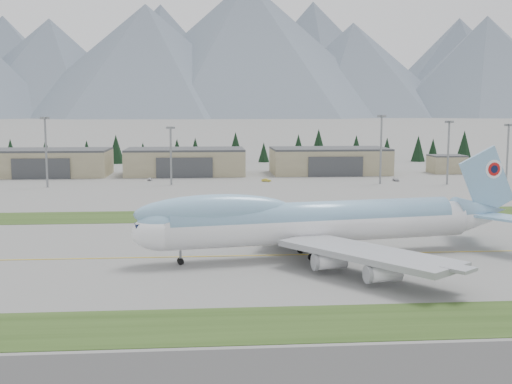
{
  "coord_description": "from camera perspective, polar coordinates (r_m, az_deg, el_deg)",
  "views": [
    {
      "loc": [
        -7.12,
        -114.64,
        26.56
      ],
      "look_at": [
        4.45,
        29.28,
        8.0
      ],
      "focal_mm": 45.0,
      "sensor_mm": 36.0,
      "label": 1
    }
  ],
  "objects": [
    {
      "name": "mountain_ridge_rear",
      "position": [
        3031.66,
        -0.25,
        11.56
      ],
      "size": [
        4447.11,
        1045.01,
        522.5
      ],
      "color": "#495261",
      "rests_on": "ground"
    },
    {
      "name": "service_vehicle_c",
      "position": [
        246.25,
        12.32,
        0.96
      ],
      "size": [
        1.71,
        4.17,
        1.2
      ],
      "primitive_type": "imported",
      "rotation": [
        0.0,
        0.0,
        -0.01
      ],
      "color": "#B4B3B8",
      "rests_on": "ground"
    },
    {
      "name": "floodlight_masts",
      "position": [
        224.87,
        0.24,
        4.57
      ],
      "size": [
        192.92,
        9.62,
        24.7
      ],
      "color": "gray",
      "rests_on": "ground"
    },
    {
      "name": "service_vehicle_a",
      "position": [
        244.87,
        -9.41,
        1.0
      ],
      "size": [
        1.69,
        3.43,
        1.13
      ],
      "primitive_type": "imported",
      "rotation": [
        0.0,
        0.0,
        -0.11
      ],
      "color": "silver",
      "rests_on": "ground"
    },
    {
      "name": "control_shed",
      "position": [
        282.72,
        16.61,
        2.4
      ],
      "size": [
        14.0,
        12.0,
        7.6
      ],
      "color": "gray",
      "rests_on": "ground"
    },
    {
      "name": "conifer_belt",
      "position": [
        327.0,
        -2.12,
        3.88
      ],
      "size": [
        267.81,
        15.54,
        16.81
      ],
      "color": "black",
      "rests_on": "ground"
    },
    {
      "name": "hangar_left",
      "position": [
        272.73,
        -17.93,
        2.52
      ],
      "size": [
        48.0,
        26.6,
        10.8
      ],
      "color": "gray",
      "rests_on": "ground"
    },
    {
      "name": "service_vehicle_b",
      "position": [
        238.23,
        0.92,
        0.92
      ],
      "size": [
        3.71,
        2.83,
        1.17
      ],
      "primitive_type": "imported",
      "rotation": [
        0.0,
        0.0,
        1.06
      ],
      "color": "gold",
      "rests_on": "ground"
    },
    {
      "name": "taxiway_line_main",
      "position": [
        117.89,
        -1.02,
        -5.7
      ],
      "size": [
        400.0,
        0.4,
        0.02
      ],
      "primitive_type": "cube",
      "color": "gold",
      "rests_on": "ground"
    },
    {
      "name": "hangar_center",
      "position": [
        265.5,
        -6.29,
        2.71
      ],
      "size": [
        48.0,
        26.6,
        10.8
      ],
      "color": "gray",
      "rests_on": "ground"
    },
    {
      "name": "mountain_ridge_front",
      "position": [
        2337.58,
        -3.98,
        12.0
      ],
      "size": [
        4187.87,
        1229.58,
        489.01
      ],
      "color": "#495261",
      "rests_on": "ground"
    },
    {
      "name": "boeing_747_freighter",
      "position": [
        116.73,
        5.26,
        -2.6
      ],
      "size": [
        75.26,
        63.73,
        19.73
      ],
      "rotation": [
        0.0,
        0.0,
        0.17
      ],
      "color": "white",
      "rests_on": "ground"
    },
    {
      "name": "grass_strip_near",
      "position": [
        81.43,
        0.69,
        -11.71
      ],
      "size": [
        400.0,
        14.0,
        0.08
      ],
      "primitive_type": "cube",
      "color": "#294117",
      "rests_on": "ground"
    },
    {
      "name": "hangar_right",
      "position": [
        270.46,
        6.54,
        2.79
      ],
      "size": [
        48.0,
        26.6,
        10.8
      ],
      "color": "gray",
      "rests_on": "ground"
    },
    {
      "name": "ground",
      "position": [
        117.89,
        -1.02,
        -5.7
      ],
      "size": [
        7000.0,
        7000.0,
        0.0
      ],
      "primitive_type": "plane",
      "color": "slate",
      "rests_on": "ground"
    },
    {
      "name": "grass_strip_far",
      "position": [
        161.99,
        -2.02,
        -2.12
      ],
      "size": [
        400.0,
        18.0,
        0.08
      ],
      "primitive_type": "cube",
      "color": "#294117",
      "rests_on": "ground"
    }
  ]
}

